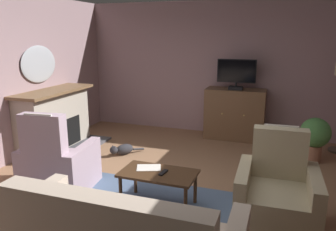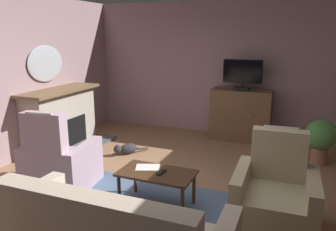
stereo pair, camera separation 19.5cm
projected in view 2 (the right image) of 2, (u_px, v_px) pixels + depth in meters
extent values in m
cube|color=#936B4C|center=(156.00, 203.00, 4.27)|extent=(6.14, 7.25, 0.04)
cube|color=gray|center=(220.00, 69.00, 6.98)|extent=(6.14, 0.10, 2.77)
cube|color=slate|center=(127.00, 209.00, 4.06)|extent=(2.54, 1.77, 0.01)
cube|color=#4C4C51|center=(82.00, 149.00, 6.16)|extent=(0.50, 1.73, 0.04)
cube|color=#ADA393|center=(60.00, 120.00, 6.20)|extent=(0.49, 1.53, 1.07)
cube|color=black|center=(70.00, 132.00, 6.18)|extent=(0.10, 0.85, 0.52)
cube|color=brown|center=(59.00, 90.00, 6.05)|extent=(0.61, 1.69, 0.05)
ellipsoid|color=#B2B7BF|center=(46.00, 64.00, 6.03)|extent=(0.06, 0.90, 0.66)
cube|color=#4A3523|center=(239.00, 138.00, 6.79)|extent=(1.12, 0.46, 0.06)
cube|color=brown|center=(241.00, 115.00, 6.67)|extent=(1.18, 0.52, 1.03)
sphere|color=tan|center=(227.00, 114.00, 6.49)|extent=(0.03, 0.03, 0.03)
sphere|color=tan|center=(249.00, 116.00, 6.34)|extent=(0.03, 0.03, 0.03)
cube|color=black|center=(242.00, 88.00, 6.50)|extent=(0.27, 0.20, 0.06)
cylinder|color=black|center=(242.00, 85.00, 6.48)|extent=(0.04, 0.04, 0.08)
cube|color=black|center=(243.00, 71.00, 6.42)|extent=(0.75, 0.05, 0.46)
cube|color=black|center=(242.00, 71.00, 6.39)|extent=(0.71, 0.01, 0.42)
cube|color=#422B19|center=(157.00, 173.00, 4.06)|extent=(0.93, 0.53, 0.03)
cylinder|color=#422B19|center=(194.00, 189.00, 4.15)|extent=(0.04, 0.04, 0.42)
cylinder|color=#422B19|center=(135.00, 178.00, 4.46)|extent=(0.04, 0.04, 0.42)
cylinder|color=#422B19|center=(182.00, 204.00, 3.77)|extent=(0.04, 0.04, 0.42)
cylinder|color=#422B19|center=(119.00, 191.00, 4.08)|extent=(0.04, 0.04, 0.42)
cube|color=black|center=(161.00, 172.00, 4.02)|extent=(0.07, 0.17, 0.02)
cube|color=silver|center=(148.00, 167.00, 4.19)|extent=(0.36, 0.31, 0.01)
cube|color=#C6B29E|center=(89.00, 227.00, 2.45)|extent=(1.70, 0.20, 0.51)
cube|color=#C6B29E|center=(31.00, 222.00, 3.18)|extent=(0.15, 0.88, 0.68)
cube|color=tan|center=(274.00, 210.00, 3.63)|extent=(0.63, 0.89, 0.45)
cube|color=tan|center=(279.00, 154.00, 3.82)|extent=(0.62, 0.19, 0.59)
cube|color=tan|center=(311.00, 207.00, 3.48)|extent=(0.15, 0.88, 0.65)
cube|color=tan|center=(240.00, 196.00, 3.73)|extent=(0.15, 0.88, 0.65)
cube|color=white|center=(280.00, 136.00, 3.84)|extent=(0.38, 0.03, 0.24)
cube|color=#AD93A3|center=(63.00, 172.00, 4.63)|extent=(0.67, 0.91, 0.45)
cube|color=#AD93A3|center=(45.00, 140.00, 4.18)|extent=(0.59, 0.25, 0.70)
cube|color=#AD93A3|center=(40.00, 162.00, 4.69)|extent=(0.23, 0.86, 0.65)
cube|color=#AD93A3|center=(85.00, 167.00, 4.52)|extent=(0.23, 0.86, 0.65)
cube|color=white|center=(39.00, 122.00, 4.05)|extent=(0.36, 0.06, 0.24)
cylinder|color=#99664C|center=(319.00, 156.00, 5.47)|extent=(0.26, 0.26, 0.28)
sphere|color=#4C8E47|center=(321.00, 135.00, 5.38)|extent=(0.50, 0.50, 0.50)
ellipsoid|color=#2D2D33|center=(128.00, 149.00, 5.95)|extent=(0.34, 0.37, 0.19)
sphere|color=#2D2D33|center=(118.00, 149.00, 5.83)|extent=(0.14, 0.14, 0.14)
cone|color=#2D2D33|center=(118.00, 146.00, 5.79)|extent=(0.04, 0.04, 0.04)
cone|color=#2D2D33|center=(117.00, 145.00, 5.85)|extent=(0.04, 0.04, 0.04)
cylinder|color=#2D2D33|center=(142.00, 149.00, 6.06)|extent=(0.16, 0.20, 0.07)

